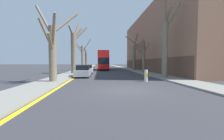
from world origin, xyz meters
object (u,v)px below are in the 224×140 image
parked_car_1 (87,69)px  street_tree_left_3 (86,59)px  double_decker_bus (103,60)px  street_tree_right_1 (143,55)px  street_tree_left_1 (74,50)px  street_tree_right_0 (165,43)px  street_tree_left_2 (82,56)px  street_tree_left_0 (53,48)px  street_tree_right_2 (135,56)px  traffic_bollard (146,76)px  parked_car_0 (83,71)px

parked_car_1 → street_tree_left_3: bearing=95.4°
street_tree_left_3 → double_decker_bus: size_ratio=0.58×
street_tree_left_3 → street_tree_right_1: bearing=-61.6°
street_tree_left_1 → street_tree_right_0: street_tree_right_0 is taller
street_tree_right_1 → parked_car_1: street_tree_right_1 is taller
street_tree_left_3 → street_tree_right_0: size_ratio=0.69×
street_tree_right_0 → double_decker_bus: street_tree_right_0 is taller
street_tree_left_2 → street_tree_right_0: size_ratio=0.82×
street_tree_left_0 → street_tree_right_0: size_ratio=0.81×
street_tree_right_1 → street_tree_right_2: size_ratio=0.78×
street_tree_right_2 → traffic_bollard: size_ratio=7.08×
street_tree_right_0 → street_tree_left_0: bearing=-167.0°
street_tree_left_0 → parked_car_0: 6.01m
street_tree_left_0 → traffic_bollard: bearing=-0.3°
street_tree_right_2 → street_tree_left_2: bearing=166.3°
double_decker_bus → traffic_bollard: bearing=-81.5°
street_tree_left_2 → traffic_bollard: bearing=-68.6°
street_tree_right_1 → street_tree_left_2: bearing=135.8°
double_decker_bus → street_tree_right_1: bearing=-64.1°
parked_car_1 → traffic_bollard: parked_car_1 is taller
street_tree_left_3 → double_decker_bus: 8.84m
street_tree_right_0 → street_tree_right_2: street_tree_right_0 is taller
street_tree_left_0 → street_tree_left_2: bearing=89.5°
parked_car_1 → street_tree_left_0: bearing=-100.4°
parked_car_0 → traffic_bollard: size_ratio=3.76×
street_tree_right_2 → double_decker_bus: 8.29m
parked_car_1 → traffic_bollard: size_ratio=4.11×
street_tree_left_1 → parked_car_0: bearing=-70.3°
street_tree_right_2 → traffic_bollard: bearing=-100.1°
street_tree_left_0 → street_tree_left_1: (0.12, 10.56, 0.69)m
street_tree_left_1 → street_tree_right_2: street_tree_left_1 is taller
street_tree_left_1 → parked_car_0: (1.94, -5.44, -3.06)m
street_tree_left_3 → street_tree_right_0: 30.03m
street_tree_right_2 → traffic_bollard: (-3.24, -18.20, -2.60)m
street_tree_left_1 → street_tree_left_3: 19.95m
traffic_bollard → street_tree_right_2: bearing=79.9°
street_tree_left_2 → street_tree_right_0: 21.49m
street_tree_left_1 → double_decker_bus: size_ratio=0.79×
street_tree_right_1 → street_tree_right_2: 7.89m
traffic_bollard → parked_car_1: bearing=119.4°
street_tree_right_0 → traffic_bollard: (-3.01, -2.68, -3.37)m
street_tree_left_2 → parked_car_0: street_tree_left_2 is taller
street_tree_left_3 → street_tree_right_2: size_ratio=0.78×
street_tree_left_1 → street_tree_left_2: (0.07, 10.40, -0.49)m
street_tree_right_0 → parked_car_0: street_tree_right_0 is taller
street_tree_right_1 → traffic_bollard: 10.97m
street_tree_right_1 → street_tree_right_2: bearing=86.4°
street_tree_right_0 → parked_car_1: bearing=137.5°
street_tree_right_1 → double_decker_bus: (-6.20, 12.74, -0.53)m
street_tree_left_0 → street_tree_left_3: 30.49m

